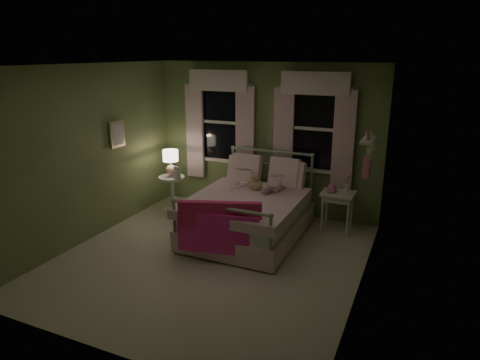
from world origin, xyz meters
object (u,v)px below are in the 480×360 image
at_px(nightstand_left, 172,189).
at_px(table_lamp, 171,160).
at_px(child_right, 276,173).
at_px(bed, 249,212).
at_px(teddy_bear, 256,182).
at_px(nightstand_right, 338,198).
at_px(child_left, 244,171).

distance_m(nightstand_left, table_lamp, 0.54).
bearing_deg(child_right, bed, 71.95).
relative_size(bed, table_lamp, 4.56).
xyz_separation_m(bed, teddy_bear, (0.00, 0.26, 0.41)).
height_order(teddy_bear, nightstand_right, teddy_bear).
relative_size(child_right, table_lamp, 1.64).
distance_m(bed, teddy_bear, 0.49).
bearing_deg(table_lamp, child_left, 0.10).
distance_m(bed, child_right, 0.75).
bearing_deg(table_lamp, nightstand_left, -90.00).
distance_m(bed, nightstand_right, 1.41).
bearing_deg(table_lamp, nightstand_right, 6.08).
xyz_separation_m(teddy_bear, nightstand_right, (1.20, 0.46, -0.24)).
relative_size(teddy_bear, nightstand_right, 0.50).
distance_m(teddy_bear, nightstand_left, 1.71).
xyz_separation_m(bed, child_right, (0.28, 0.42, 0.55)).
distance_m(child_left, nightstand_left, 1.47).
bearing_deg(table_lamp, child_right, 0.07).
bearing_deg(child_left, bed, 139.97).
xyz_separation_m(bed, child_left, (-0.28, 0.42, 0.53)).
height_order(bed, table_lamp, bed).
distance_m(nightstand_left, nightstand_right, 2.88).
bearing_deg(bed, nightstand_right, 31.08).
height_order(bed, child_left, child_left).
bearing_deg(nightstand_left, bed, -14.15).
bearing_deg(nightstand_right, child_left, -168.45).
height_order(child_right, nightstand_right, child_right).
bearing_deg(teddy_bear, child_right, 29.50).
relative_size(child_right, nightstand_right, 1.14).
bearing_deg(teddy_bear, nightstand_right, 20.99).
xyz_separation_m(child_right, table_lamp, (-1.94, -0.00, 0.02)).
relative_size(teddy_bear, table_lamp, 0.72).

